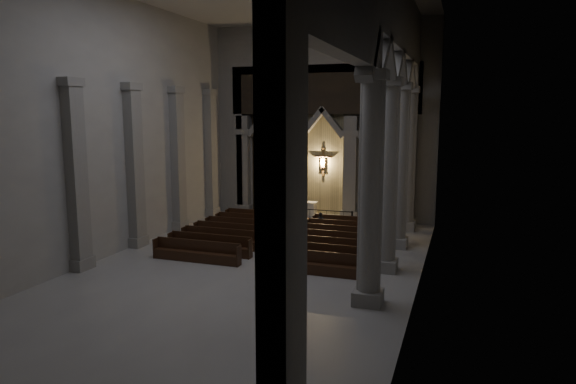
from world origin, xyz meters
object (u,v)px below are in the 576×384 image
object	(u,v)px
altar_rail	(310,214)
candle_stand_left	(275,214)
pews	(282,240)
altar	(303,208)
candle_stand_right	(368,222)
worshipper	(321,224)

from	to	relation	value
altar_rail	candle_stand_left	xyz separation A→B (m)	(-2.46, 0.65, -0.25)
pews	altar_rail	bearing A→B (deg)	90.00
altar	candle_stand_left	world-z (taller)	candle_stand_left
candle_stand_right	altar_rail	bearing A→B (deg)	-168.86
altar	altar_rail	distance (m)	2.28
altar	altar_rail	xyz separation A→B (m)	(1.04, -2.02, 0.07)
altar	altar_rail	bearing A→B (deg)	-62.89
candle_stand_left	worshipper	size ratio (longest dim) A/B	1.28
altar	worshipper	distance (m)	4.56
altar	candle_stand_right	size ratio (longest dim) A/B	1.42
altar	candle_stand_left	size ratio (longest dim) A/B	1.12
candle_stand_left	altar	bearing A→B (deg)	43.87
altar	pews	distance (m)	7.07
altar_rail	worshipper	xyz separation A→B (m)	(1.20, -1.95, -0.07)
candle_stand_right	pews	world-z (taller)	candle_stand_right
altar	altar_rail	world-z (taller)	altar
altar_rail	candle_stand_right	distance (m)	3.43
candle_stand_right	altar	bearing A→B (deg)	162.73
candle_stand_left	candle_stand_right	size ratio (longest dim) A/B	1.27
candle_stand_right	pews	size ratio (longest dim) A/B	0.13
altar	candle_stand_right	world-z (taller)	candle_stand_right
altar_rail	pews	world-z (taller)	altar_rail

